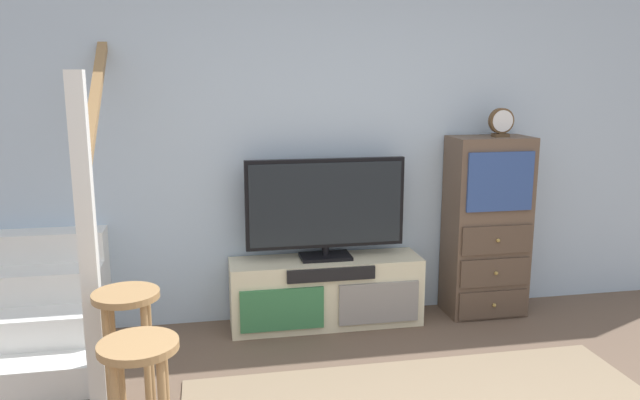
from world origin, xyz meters
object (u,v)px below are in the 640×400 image
at_px(media_console, 326,292).
at_px(television, 326,206).
at_px(bar_stool_far, 128,324).
at_px(desk_clock, 501,122).
at_px(bar_stool_near, 140,379).
at_px(side_cabinet, 487,227).

relative_size(media_console, television, 1.21).
distance_m(television, bar_stool_far, 1.65).
distance_m(media_console, desk_clock, 1.75).
distance_m(bar_stool_near, bar_stool_far, 0.60).
xyz_separation_m(bar_stool_near, bar_stool_far, (-0.12, 0.59, 0.01)).
bearing_deg(desk_clock, bar_stool_far, -158.41).
relative_size(side_cabinet, bar_stool_far, 1.94).
bearing_deg(media_console, bar_stool_far, -141.13).
height_order(side_cabinet, desk_clock, desk_clock).
height_order(desk_clock, bar_stool_far, desk_clock).
distance_m(desk_clock, bar_stool_far, 2.87).
xyz_separation_m(television, desk_clock, (1.28, -0.03, 0.57)).
distance_m(side_cabinet, desk_clock, 0.78).
bearing_deg(media_console, television, 90.00).
relative_size(media_console, desk_clock, 6.65).
distance_m(television, side_cabinet, 1.24).
bearing_deg(desk_clock, media_console, 179.79).
xyz_separation_m(media_console, side_cabinet, (1.22, 0.01, 0.42)).
xyz_separation_m(side_cabinet, desk_clock, (0.06, -0.01, 0.77)).
relative_size(desk_clock, bar_stool_far, 0.30).
xyz_separation_m(media_console, bar_stool_far, (-1.25, -1.00, 0.27)).
bearing_deg(bar_stool_far, desk_clock, 21.59).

